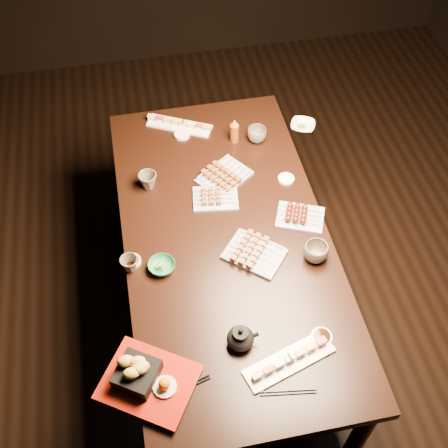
{
  "coord_description": "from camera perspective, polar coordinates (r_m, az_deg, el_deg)",
  "views": [
    {
      "loc": [
        -0.57,
        -1.44,
        2.72
      ],
      "look_at": [
        -0.26,
        0.09,
        0.77
      ],
      "focal_mm": 45.0,
      "sensor_mm": 36.0,
      "label": 1
    }
  ],
  "objects": [
    {
      "name": "chopsticks_near",
      "position": [
        2.13,
        -4.11,
        -16.34
      ],
      "size": [
        0.21,
        0.07,
        0.01
      ],
      "primitive_type": null,
      "rotation": [
        0.0,
        0.0,
        0.26
      ],
      "color": "black",
      "rests_on": "dining_table"
    },
    {
      "name": "sauce_dish_se",
      "position": [
        2.23,
        9.87,
        -11.24
      ],
      "size": [
        0.09,
        0.09,
        0.01
      ],
      "primitive_type": "cylinder",
      "rotation": [
        0.0,
        0.0,
        -0.03
      ],
      "color": "white",
      "rests_on": "dining_table"
    },
    {
      "name": "teacup_near_left",
      "position": [
        2.38,
        -9.57,
        -4.04
      ],
      "size": [
        0.08,
        0.08,
        0.07
      ],
      "primitive_type": "imported",
      "rotation": [
        0.0,
        0.0,
        0.05
      ],
      "color": "brown",
      "rests_on": "dining_table"
    },
    {
      "name": "yakitori_plate_left",
      "position": [
        2.68,
        0.03,
        5.12
      ],
      "size": [
        0.29,
        0.28,
        0.06
      ],
      "primitive_type": null,
      "rotation": [
        0.0,
        0.0,
        0.62
      ],
      "color": "#828EB6",
      "rests_on": "dining_table"
    },
    {
      "name": "sauce_dish_west",
      "position": [
        2.42,
        -9.34,
        -3.74
      ],
      "size": [
        0.08,
        0.08,
        0.01
      ],
      "primitive_type": "cylinder",
      "rotation": [
        0.0,
        0.0,
        -0.07
      ],
      "color": "white",
      "rests_on": "dining_table"
    },
    {
      "name": "sauce_dish_east",
      "position": [
        2.7,
        6.33,
        4.57
      ],
      "size": [
        0.09,
        0.09,
        0.01
      ],
      "primitive_type": "cylinder",
      "rotation": [
        0.0,
        0.0,
        0.11
      ],
      "color": "white",
      "rests_on": "dining_table"
    },
    {
      "name": "dining_table",
      "position": [
        2.78,
        0.2,
        -5.87
      ],
      "size": [
        1.29,
        1.96,
        0.75
      ],
      "primitive_type": "cube",
      "rotation": [
        0.0,
        0.0,
        -0.23
      ],
      "color": "black",
      "rests_on": "ground"
    },
    {
      "name": "condiment_bottle",
      "position": [
        2.84,
        1.07,
        9.49
      ],
      "size": [
        0.05,
        0.05,
        0.14
      ],
      "primitive_type": "cylinder",
      "rotation": [
        0.0,
        0.0,
        0.05
      ],
      "color": "brown",
      "rests_on": "dining_table"
    },
    {
      "name": "sauce_dish_nw",
      "position": [
        2.92,
        -4.28,
        9.04
      ],
      "size": [
        0.09,
        0.09,
        0.01
      ],
      "primitive_type": "cylinder",
      "rotation": [
        0.0,
        0.0,
        -0.12
      ],
      "color": "white",
      "rests_on": "dining_table"
    },
    {
      "name": "yakitori_plate_center",
      "position": [
        2.59,
        -0.88,
        2.88
      ],
      "size": [
        0.22,
        0.18,
        0.05
      ],
      "primitive_type": null,
      "rotation": [
        0.0,
        0.0,
        -0.13
      ],
      "color": "#828EB6",
      "rests_on": "dining_table"
    },
    {
      "name": "teapot",
      "position": [
        2.15,
        1.68,
        -11.38
      ],
      "size": [
        0.13,
        0.13,
        0.1
      ],
      "primitive_type": null,
      "rotation": [
        0.0,
        0.0,
        -0.05
      ],
      "color": "black",
      "rests_on": "dining_table"
    },
    {
      "name": "tsukune_plate",
      "position": [
        2.54,
        7.79,
        0.95
      ],
      "size": [
        0.25,
        0.22,
        0.05
      ],
      "primitive_type": null,
      "rotation": [
        0.0,
        0.0,
        -0.39
      ],
      "color": "#828EB6",
      "rests_on": "dining_table"
    },
    {
      "name": "sushi_platter_far",
      "position": [
        2.96,
        -4.56,
        10.14
      ],
      "size": [
        0.34,
        0.24,
        0.04
      ],
      "primitive_type": null,
      "rotation": [
        0.0,
        0.0,
        2.67
      ],
      "color": "white",
      "rests_on": "dining_table"
    },
    {
      "name": "tempura_tray",
      "position": [
        2.09,
        -7.76,
        -15.17
      ],
      "size": [
        0.42,
        0.4,
        0.12
      ],
      "primitive_type": null,
      "rotation": [
        0.0,
        0.0,
        -0.57
      ],
      "color": "black",
      "rests_on": "dining_table"
    },
    {
      "name": "edamame_bowl_cream",
      "position": [
        2.97,
        8.01,
        9.84
      ],
      "size": [
        0.16,
        0.16,
        0.03
      ],
      "primitive_type": "imported",
      "rotation": [
        0.0,
        0.0,
        -0.43
      ],
      "color": "#F3E6C6",
      "rests_on": "dining_table"
    },
    {
      "name": "teacup_far_left",
      "position": [
        2.66,
        -7.73,
        4.39
      ],
      "size": [
        0.09,
        0.09,
        0.08
      ],
      "primitive_type": "imported",
      "rotation": [
        0.0,
        0.0,
        0.05
      ],
      "color": "brown",
      "rests_on": "dining_table"
    },
    {
      "name": "ground",
      "position": [
        3.13,
        5.14,
        -9.3
      ],
      "size": [
        5.0,
        5.0,
        0.0
      ],
      "primitive_type": "plane",
      "color": "black",
      "rests_on": "ground"
    },
    {
      "name": "sushi_platter_near",
      "position": [
        2.16,
        6.67,
        -13.48
      ],
      "size": [
        0.37,
        0.2,
        0.04
      ],
      "primitive_type": null,
      "rotation": [
        0.0,
        0.0,
        0.3
      ],
      "color": "white",
      "rests_on": "dining_table"
    },
    {
      "name": "edamame_bowl_green",
      "position": [
        2.37,
        -6.35,
        -4.29
      ],
      "size": [
        0.16,
        0.16,
        0.04
      ],
      "primitive_type": "imported",
      "rotation": [
        0.0,
        0.0,
        -0.53
      ],
      "color": "#27784B",
      "rests_on": "dining_table"
    },
    {
      "name": "teacup_mid_right",
      "position": [
        2.4,
        9.31,
        -2.84
      ],
      "size": [
        0.14,
        0.14,
        0.08
      ],
      "primitive_type": "imported",
      "rotation": [
        0.0,
        0.0,
        -0.54
      ],
      "color": "brown",
      "rests_on": "dining_table"
    },
    {
      "name": "chopsticks_se",
      "position": [
        2.13,
        6.54,
        -16.62
      ],
      "size": [
        0.21,
        0.05,
        0.01
      ],
      "primitive_type": null,
      "rotation": [
        0.0,
        0.0,
        -0.14
      ],
      "color": "black",
      "rests_on": "dining_table"
    },
    {
      "name": "teacup_far_right",
      "position": [
        2.87,
        3.35,
        9.05
      ],
      "size": [
        0.13,
        0.13,
        0.08
      ],
      "primitive_type": "imported",
      "rotation": [
        0.0,
        0.0,
        -0.57
      ],
      "color": "brown",
      "rests_on": "dining_table"
    },
    {
      "name": "yakitori_plate_right",
      "position": [
        2.39,
        3.12,
        -2.76
      ],
      "size": [
        0.3,
        0.29,
        0.06
      ],
      "primitive_type": null,
      "rotation": [
        0.0,
        0.0,
        -0.7
      ],
      "color": "#828EB6",
      "rests_on": "dining_table"
    }
  ]
}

